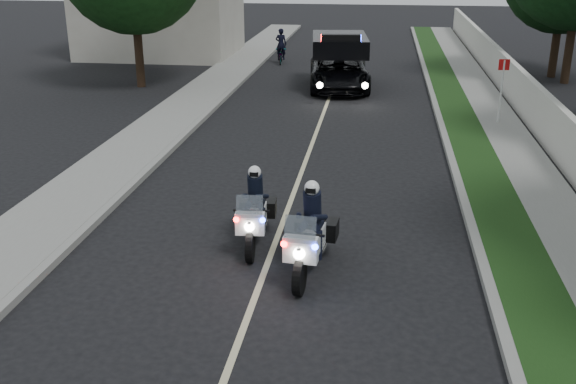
% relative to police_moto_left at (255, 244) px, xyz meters
% --- Properties ---
extents(ground, '(120.00, 120.00, 0.00)m').
position_rel_police_moto_left_xyz_m(ground, '(0.41, -2.48, 0.00)').
color(ground, black).
rests_on(ground, ground).
extents(curb_right, '(0.20, 60.00, 0.15)m').
position_rel_police_moto_left_xyz_m(curb_right, '(4.51, 7.52, 0.07)').
color(curb_right, gray).
rests_on(curb_right, ground).
extents(grass_verge, '(1.20, 60.00, 0.16)m').
position_rel_police_moto_left_xyz_m(grass_verge, '(5.21, 7.52, 0.08)').
color(grass_verge, '#193814').
rests_on(grass_verge, ground).
extents(sidewalk_right, '(1.40, 60.00, 0.16)m').
position_rel_police_moto_left_xyz_m(sidewalk_right, '(6.51, 7.52, 0.08)').
color(sidewalk_right, gray).
rests_on(sidewalk_right, ground).
extents(property_wall, '(0.22, 60.00, 1.50)m').
position_rel_police_moto_left_xyz_m(property_wall, '(7.51, 7.52, 0.75)').
color(property_wall, beige).
rests_on(property_wall, ground).
extents(curb_left, '(0.20, 60.00, 0.15)m').
position_rel_police_moto_left_xyz_m(curb_left, '(-3.69, 7.52, 0.07)').
color(curb_left, gray).
rests_on(curb_left, ground).
extents(sidewalk_left, '(2.00, 60.00, 0.16)m').
position_rel_police_moto_left_xyz_m(sidewalk_left, '(-4.79, 7.52, 0.08)').
color(sidewalk_left, gray).
rests_on(sidewalk_left, ground).
extents(lane_marking, '(0.12, 50.00, 0.01)m').
position_rel_police_moto_left_xyz_m(lane_marking, '(0.41, 7.52, 0.00)').
color(lane_marking, '#BFB78C').
rests_on(lane_marking, ground).
extents(police_moto_left, '(0.82, 1.99, 1.65)m').
position_rel_police_moto_left_xyz_m(police_moto_left, '(0.00, 0.00, 0.00)').
color(police_moto_left, silver).
rests_on(police_moto_left, ground).
extents(police_moto_right, '(0.92, 2.15, 1.78)m').
position_rel_police_moto_left_xyz_m(police_moto_right, '(1.24, -1.08, 0.00)').
color(police_moto_right, silver).
rests_on(police_moto_right, ground).
extents(police_suv, '(2.96, 5.48, 2.56)m').
position_rel_police_moto_left_xyz_m(police_suv, '(0.66, 15.87, 0.00)').
color(police_suv, black).
rests_on(police_suv, ground).
extents(bicycle, '(0.71, 1.62, 0.82)m').
position_rel_police_moto_left_xyz_m(bicycle, '(-2.71, 21.74, 0.00)').
color(bicycle, black).
rests_on(bicycle, ground).
extents(cyclist, '(0.58, 0.40, 1.57)m').
position_rel_police_moto_left_xyz_m(cyclist, '(-2.71, 21.74, 0.00)').
color(cyclist, black).
rests_on(cyclist, ground).
extents(sign_post, '(0.40, 0.40, 2.34)m').
position_rel_police_moto_left_xyz_m(sign_post, '(6.41, 10.34, 0.00)').
color(sign_post, '#A9110C').
rests_on(sign_post, ground).
extents(tree_right_d, '(7.54, 7.54, 10.47)m').
position_rel_police_moto_left_xyz_m(tree_right_d, '(10.48, 18.37, 0.00)').
color(tree_right_d, '#133B15').
rests_on(tree_right_d, ground).
extents(tree_right_e, '(5.77, 5.77, 9.06)m').
position_rel_police_moto_left_xyz_m(tree_right_e, '(10.25, 19.82, 0.00)').
color(tree_right_e, black).
rests_on(tree_right_e, ground).
extents(tree_left_near, '(7.75, 7.75, 10.23)m').
position_rel_police_moto_left_xyz_m(tree_left_near, '(-7.82, 15.06, 0.00)').
color(tree_left_near, '#153F15').
rests_on(tree_left_near, ground).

